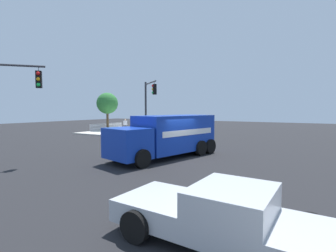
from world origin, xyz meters
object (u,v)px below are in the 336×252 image
traffic_light_secondary (149,101)px  pedestrian_near_corner (125,124)px  pickup_silver (224,214)px  delivery_truck (167,135)px  shade_tree_near (107,103)px

traffic_light_secondary → pedestrian_near_corner: bearing=-125.3°
pickup_silver → pedestrian_near_corner: pedestrian_near_corner is taller
delivery_truck → pickup_silver: bearing=37.7°
delivery_truck → shade_tree_near: 21.29m
traffic_light_secondary → pedestrian_near_corner: size_ratio=3.46×
traffic_light_secondary → shade_tree_near: 12.49m
delivery_truck → traffic_light_secondary: traffic_light_secondary is taller
traffic_light_secondary → pedestrian_near_corner: traffic_light_secondary is taller
pedestrian_near_corner → shade_tree_near: 4.58m
shade_tree_near → traffic_light_secondary: bearing=62.7°
delivery_truck → shade_tree_near: bearing=-125.6°
traffic_light_secondary → shade_tree_near: bearing=-117.3°
pedestrian_near_corner → delivery_truck: bearing=48.8°
traffic_light_secondary → shade_tree_near: size_ratio=1.09×
shade_tree_near → pickup_silver: bearing=48.8°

